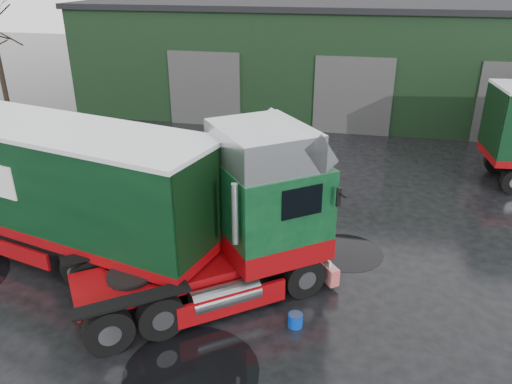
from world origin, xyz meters
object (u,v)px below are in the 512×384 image
trailer_left (17,184)px  tree_back_a (263,12)px  warehouse (358,55)px  tree_back_b (470,30)px  wash_bucket (295,320)px  hero_tractor (195,221)px

trailer_left → tree_back_a: size_ratio=1.43×
tree_back_a → warehouse: bearing=-51.3°
tree_back_b → wash_bucket: bearing=-105.0°
tree_back_a → trailer_left: bearing=-92.9°
hero_tractor → tree_back_b: (11.34, 31.46, 1.48)m
warehouse → hero_tractor: bearing=-98.8°
hero_tractor → trailer_left: hero_tractor is taller
wash_bucket → tree_back_b: 33.49m
trailer_left → wash_bucket: (8.88, -2.16, -1.93)m
warehouse → trailer_left: warehouse is taller
warehouse → wash_bucket: bearing=-91.6°
wash_bucket → tree_back_a: size_ratio=0.04×
hero_tractor → tree_back_a: (-4.66, 31.46, 2.48)m
trailer_left → tree_back_b: (17.50, 30.00, 1.65)m
tree_back_a → hero_tractor: bearing=-81.6°
wash_bucket → tree_back_b: size_ratio=0.05×
trailer_left → wash_bucket: size_ratio=36.95×
hero_tractor → wash_bucket: size_ratio=19.90×
warehouse → wash_bucket: 22.37m
warehouse → wash_bucket: (-0.62, -22.16, -2.98)m
trailer_left → tree_back_b: size_ratio=1.81×
warehouse → tree_back_b: (8.00, 10.00, 0.59)m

